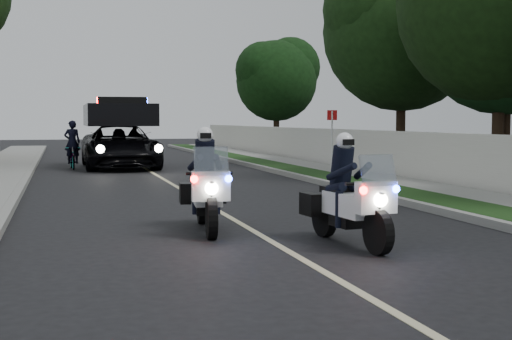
% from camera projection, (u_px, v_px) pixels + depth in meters
% --- Properties ---
extents(ground, '(120.00, 120.00, 0.00)m').
position_uv_depth(ground, '(324.00, 272.00, 8.55)').
color(ground, black).
rests_on(ground, ground).
extents(curb_right, '(0.20, 60.00, 0.15)m').
position_uv_depth(curb_right, '(332.00, 185.00, 19.25)').
color(curb_right, gray).
rests_on(curb_right, ground).
extents(grass_verge, '(1.20, 60.00, 0.16)m').
position_uv_depth(grass_verge, '(355.00, 184.00, 19.44)').
color(grass_verge, '#193814').
rests_on(grass_verge, ground).
extents(sidewalk_right, '(1.40, 60.00, 0.16)m').
position_uv_depth(sidewalk_right, '(398.00, 183.00, 19.78)').
color(sidewalk_right, gray).
rests_on(sidewalk_right, ground).
extents(property_wall, '(0.22, 60.00, 1.50)m').
position_uv_depth(property_wall, '(430.00, 158.00, 20.00)').
color(property_wall, beige).
rests_on(property_wall, ground).
extents(curb_left, '(0.20, 60.00, 0.15)m').
position_uv_depth(curb_left, '(18.00, 193.00, 17.05)').
color(curb_left, gray).
rests_on(curb_left, ground).
extents(lane_marking, '(0.12, 50.00, 0.01)m').
position_uv_depth(lane_marking, '(185.00, 191.00, 18.15)').
color(lane_marking, '#BFB78C').
rests_on(lane_marking, ground).
extents(police_moto_left, '(0.94, 2.12, 1.75)m').
position_uv_depth(police_moto_left, '(206.00, 230.00, 11.76)').
color(police_moto_left, silver).
rests_on(police_moto_left, ground).
extents(police_moto_right, '(0.89, 2.03, 1.68)m').
position_uv_depth(police_moto_right, '(348.00, 245.00, 10.41)').
color(police_moto_right, silver).
rests_on(police_moto_right, ground).
extents(police_suv, '(2.77, 5.95, 2.89)m').
position_uv_depth(police_suv, '(121.00, 168.00, 26.94)').
color(police_suv, black).
rests_on(police_suv, ground).
extents(bicycle, '(0.65, 1.62, 0.83)m').
position_uv_depth(bicycle, '(73.00, 169.00, 26.40)').
color(bicycle, black).
rests_on(bicycle, ground).
extents(cyclist, '(0.59, 0.40, 1.63)m').
position_uv_depth(cyclist, '(73.00, 169.00, 26.40)').
color(cyclist, black).
rests_on(cyclist, ground).
extents(sign_post, '(0.42, 0.42, 2.26)m').
position_uv_depth(sign_post, '(332.00, 173.00, 24.35)').
color(sign_post, '#B6290D').
rests_on(sign_post, ground).
extents(tree_right_b, '(6.86, 6.86, 9.28)m').
position_uv_depth(tree_right_b, '(503.00, 180.00, 21.48)').
color(tree_right_b, '#133B15').
rests_on(tree_right_b, ground).
extents(tree_right_c, '(8.21, 8.21, 10.35)m').
position_uv_depth(tree_right_c, '(497.00, 181.00, 21.16)').
color(tree_right_c, black).
rests_on(tree_right_c, ground).
extents(tree_right_d, '(7.09, 7.09, 10.11)m').
position_uv_depth(tree_right_d, '(400.00, 168.00, 27.13)').
color(tree_right_d, '#183511').
rests_on(tree_right_d, ground).
extents(tree_right_e, '(5.50, 5.50, 8.19)m').
position_uv_depth(tree_right_e, '(276.00, 150.00, 42.79)').
color(tree_right_e, black).
rests_on(tree_right_e, ground).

